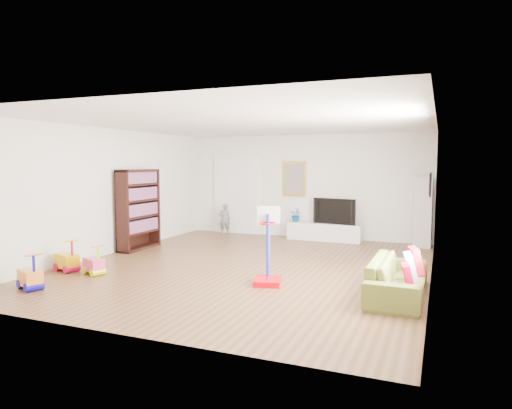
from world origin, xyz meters
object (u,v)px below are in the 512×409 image
at_px(media_console, 325,232).
at_px(bookshelf, 139,209).
at_px(sofa, 398,278).
at_px(basketball_hoop, 268,246).

xyz_separation_m(media_console, bookshelf, (-3.66, -2.75, 0.69)).
xyz_separation_m(bookshelf, sofa, (5.83, -1.66, -0.63)).
bearing_deg(bookshelf, sofa, -16.71).
xyz_separation_m(sofa, basketball_hoop, (-2.02, -0.10, 0.35)).
bearing_deg(sofa, basketball_hoop, 93.54).
bearing_deg(basketball_hoop, sofa, -13.12).
relative_size(bookshelf, sofa, 0.95).
distance_m(bookshelf, basketball_hoop, 4.21).
xyz_separation_m(media_console, sofa, (2.17, -4.41, 0.06)).
bearing_deg(bookshelf, media_console, 36.15).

